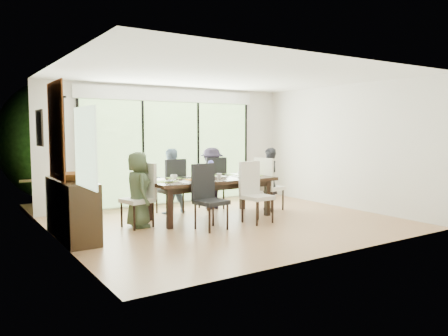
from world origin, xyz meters
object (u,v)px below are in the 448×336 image
person_left_end (138,190)px  bowl (73,177)px  person_right_end (269,179)px  chair_left_end (137,195)px  chair_near_right (258,192)px  cup_b (219,176)px  chair_near_left (211,197)px  chair_far_left (170,186)px  cup_c (241,173)px  chair_right_end (270,184)px  chair_far_right (211,183)px  cup_a (174,177)px  vase (211,175)px  person_far_right (212,178)px  sideboard (72,209)px  laptop (173,181)px  table_top (210,180)px  person_far_left (170,181)px

person_left_end → bowl: size_ratio=2.71×
person_right_end → chair_left_end: bearing=-77.0°
chair_near_right → cup_b: 0.88m
bowl → chair_near_left: bearing=-15.4°
chair_far_left → chair_left_end: bearing=32.1°
cup_b → cup_c: cup_c is taller
chair_left_end → chair_near_left: (1.00, -0.87, 0.00)m
cup_b → cup_c: bearing=17.1°
chair_right_end → chair_near_left: bearing=100.1°
chair_far_right → cup_a: size_ratio=8.87×
person_left_end → cup_c: size_ratio=10.40×
vase → person_far_right: bearing=57.3°
person_right_end → cup_c: bearing=-85.4°
sideboard → laptop: bearing=2.4°
bowl → cup_b: bearing=3.6°
chair_right_end → bowl: chair_right_end is taller
chair_left_end → cup_a: (0.80, 0.15, 0.26)m
cup_b → table_top: bearing=146.3°
chair_right_end → chair_far_right: size_ratio=1.00×
person_far_left → chair_right_end: bearing=152.1°
cup_c → chair_near_left: bearing=-143.3°
person_right_end → person_far_right: bearing=-118.8°
chair_near_left → vase: (0.55, 0.92, 0.27)m
person_far_right → sideboard: person_far_right is taller
chair_near_right → sideboard: chair_near_right is taller
person_far_right → sideboard: bearing=15.8°
chair_near_left → vase: bearing=52.0°
chair_right_end → vase: size_ratio=9.17×
person_left_end → cup_b: size_ratio=12.90×
chair_far_right → person_left_end: person_left_end is taller
person_far_left → vase: (0.50, -0.78, 0.17)m
chair_near_left → bowl: chair_near_left is taller
table_top → vase: vase is taller
person_left_end → bowl: (-1.18, -0.28, 0.32)m
chair_left_end → chair_near_right: (2.00, -0.87, 0.00)m
chair_far_left → person_far_left: 0.10m
person_left_end → person_far_right: bearing=-61.6°
chair_near_right → person_left_end: size_ratio=0.85×
person_left_end → chair_far_right: bearing=-61.1°
sideboard → person_left_end: bearing=8.5°
person_left_end → chair_right_end: bearing=-83.8°
chair_left_end → chair_near_right: size_ratio=1.00×
person_right_end → cup_b: (-1.33, -0.10, 0.16)m
chair_near_left → chair_near_right: same height
person_left_end → vase: size_ratio=10.75×
person_far_left → vase: 0.94m
cup_b → chair_near_right: bearing=-65.6°
chair_near_left → cup_a: 1.07m
chair_near_left → sideboard: 2.27m
person_far_right → cup_c: size_ratio=10.40×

